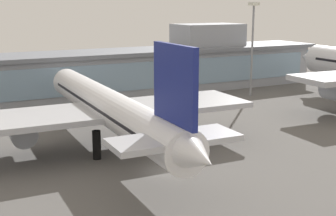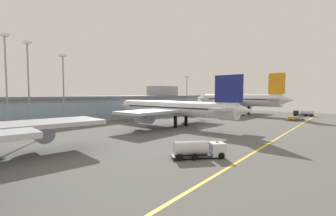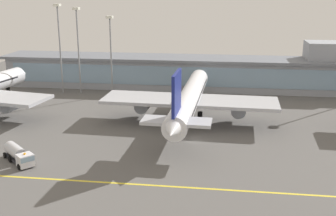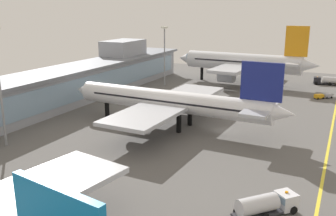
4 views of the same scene
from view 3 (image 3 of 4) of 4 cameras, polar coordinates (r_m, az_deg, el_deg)
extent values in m
plane|color=#5B5956|center=(88.22, 3.66, -4.35)|extent=(180.00, 180.00, 0.00)
cube|color=yellow|center=(68.08, 2.28, -10.76)|extent=(144.00, 0.50, 0.01)
cube|color=#9399A3|center=(132.16, 5.19, 4.57)|extent=(126.78, 12.00, 9.13)
cube|color=#84A3BC|center=(126.14, 5.07, 4.23)|extent=(121.71, 0.20, 5.84)
cube|color=slate|center=(131.26, 5.25, 6.69)|extent=(129.78, 14.00, 0.80)
cube|color=#9399A3|center=(136.66, 21.58, 7.11)|extent=(16.00, 10.00, 6.00)
cylinder|color=black|center=(127.76, -20.93, 1.95)|extent=(1.10, 1.10, 3.85)
cone|color=silver|center=(132.03, -19.36, 4.36)|extent=(5.23, 5.04, 4.58)
cube|color=#84A3BC|center=(129.40, -20.22, 4.44)|extent=(4.12, 3.93, 1.45)
cylinder|color=#999EA8|center=(108.60, -20.56, 0.50)|extent=(4.26, 6.08, 3.37)
cylinder|color=black|center=(95.62, 0.93, -1.47)|extent=(1.10, 1.10, 3.84)
cylinder|color=black|center=(94.95, 4.37, -1.65)|extent=(1.10, 1.10, 3.84)
cylinder|color=black|center=(115.58, 3.97, 1.58)|extent=(1.10, 1.10, 3.84)
cylinder|color=white|center=(97.64, 2.95, 1.37)|extent=(6.43, 46.39, 4.80)
cone|color=white|center=(121.44, 4.35, 4.26)|extent=(4.71, 4.48, 4.56)
cone|color=white|center=(74.00, 0.63, -3.15)|extent=(4.26, 5.42, 4.08)
cube|color=#84A3BC|center=(118.06, 4.20, 4.34)|extent=(3.72, 3.49, 1.44)
cube|color=black|center=(97.55, 2.95, 1.57)|extent=(6.22, 39.00, 0.38)
cube|color=#B7BAC1|center=(97.79, 2.94, 1.03)|extent=(41.19, 12.53, 0.77)
cylinder|color=#999EA8|center=(101.79, -3.36, 0.52)|extent=(3.57, 6.13, 3.36)
cylinder|color=#999EA8|center=(99.28, 9.60, -0.08)|extent=(3.57, 6.13, 3.36)
cube|color=navy|center=(76.55, 1.18, 2.09)|extent=(0.87, 8.34, 7.68)
cube|color=#B7BAC1|center=(78.06, 1.15, -1.84)|extent=(13.24, 5.55, 0.61)
cylinder|color=black|center=(79.13, -17.88, -7.17)|extent=(1.02, 0.96, 1.10)
cylinder|color=black|center=(78.31, -19.64, -7.59)|extent=(1.02, 0.96, 1.10)
cylinder|color=black|center=(83.05, -19.09, -6.17)|extent=(1.02, 0.96, 1.10)
cylinder|color=black|center=(82.27, -20.77, -6.55)|extent=(1.02, 0.96, 1.10)
cylinder|color=black|center=(85.27, -19.71, -5.65)|extent=(1.02, 0.96, 1.10)
cylinder|color=black|center=(84.51, -21.36, -6.02)|extent=(1.02, 0.96, 1.10)
cube|color=#2D2D33|center=(82.52, -19.88, -6.47)|extent=(7.17, 6.81, 0.30)
cube|color=silver|center=(78.62, -18.88, -6.75)|extent=(3.48, 3.50, 2.20)
cube|color=#84A3BC|center=(78.44, -18.92, -6.42)|extent=(3.48, 3.48, 0.88)
cylinder|color=silver|center=(82.54, -20.09, -5.51)|extent=(5.68, 5.45, 2.30)
cube|color=orange|center=(78.18, -18.96, -5.92)|extent=(0.30, 0.40, 0.20)
cylinder|color=gray|center=(123.97, -7.76, 6.85)|extent=(0.44, 0.44, 22.42)
cube|color=silver|center=(122.69, -7.96, 12.18)|extent=(1.80, 1.80, 0.70)
cylinder|color=gray|center=(128.70, -14.48, 7.56)|extent=(0.44, 0.44, 25.66)
cube|color=silver|center=(127.55, -14.90, 13.42)|extent=(1.80, 1.80, 0.70)
cylinder|color=gray|center=(127.15, -12.09, 7.40)|extent=(0.44, 0.44, 24.74)
cube|color=silver|center=(125.95, -12.43, 13.12)|extent=(1.80, 1.80, 0.70)
camera|label=1|loc=(47.41, -31.14, 0.33)|focal=49.50mm
camera|label=2|loc=(86.68, -46.97, -2.48)|focal=24.97mm
camera|label=4|loc=(101.16, -47.11, 8.56)|focal=40.23mm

